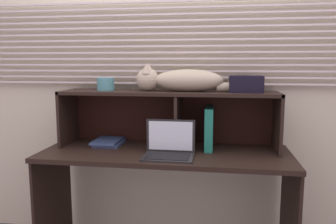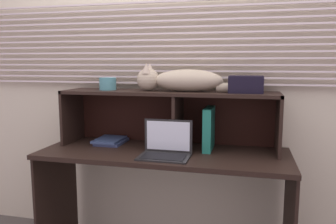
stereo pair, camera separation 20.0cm
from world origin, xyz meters
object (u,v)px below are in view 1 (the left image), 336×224
object	(u,v)px
binder_upright	(209,128)
book_stack	(109,142)
cat	(181,80)
small_basket	(106,84)
storage_box	(246,84)
laptop	(169,149)

from	to	relation	value
binder_upright	book_stack	world-z (taller)	binder_upright
binder_upright	book_stack	bearing A→B (deg)	179.95
cat	small_basket	world-z (taller)	cat
small_basket	storage_box	world-z (taller)	storage_box
binder_upright	storage_box	world-z (taller)	storage_box
laptop	small_basket	distance (m)	0.65
binder_upright	book_stack	size ratio (longest dim) A/B	1.09
binder_upright	small_basket	xyz separation A→B (m)	(-0.71, 0.00, 0.29)
binder_upright	laptop	bearing A→B (deg)	-135.81
binder_upright	small_basket	distance (m)	0.77
book_stack	storage_box	world-z (taller)	storage_box
cat	binder_upright	bearing A→B (deg)	0.00
book_stack	small_basket	world-z (taller)	small_basket
small_basket	book_stack	bearing A→B (deg)	3.48
laptop	small_basket	size ratio (longest dim) A/B	2.63
binder_upright	storage_box	xyz separation A→B (m)	(0.23, 0.00, 0.30)
cat	small_basket	size ratio (longest dim) A/B	7.01
cat	small_basket	xyz separation A→B (m)	(-0.53, 0.00, -0.03)
book_stack	laptop	bearing A→B (deg)	-26.48
laptop	storage_box	bearing A→B (deg)	26.32
book_stack	binder_upright	bearing A→B (deg)	-0.05
book_stack	small_basket	size ratio (longest dim) A/B	2.18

